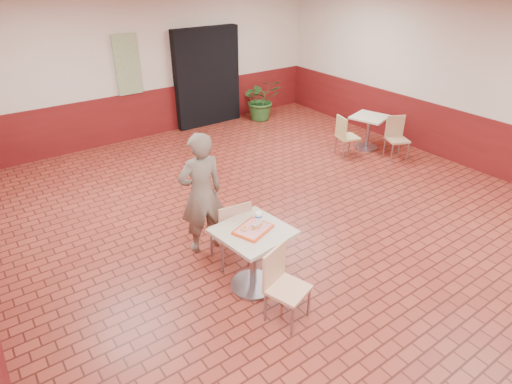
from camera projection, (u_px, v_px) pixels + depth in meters
room_shell at (313, 135)px, 5.52m from camera, size 8.01×10.01×3.01m
wainscot_band at (309, 202)px, 6.00m from camera, size 8.00×10.00×1.00m
corridor_doorway at (207, 78)px, 9.81m from camera, size 1.60×0.22×2.20m
promo_poster at (127, 65)px, 8.69m from camera, size 0.50×0.03×1.20m
main_table at (253, 249)px, 4.94m from camera, size 0.76×0.76×0.81m
chair_main_front at (282, 281)px, 4.54m from camera, size 0.50×0.50×0.86m
chair_main_back at (232, 230)px, 5.35m from camera, size 0.48×0.48×0.93m
customer at (201, 194)px, 5.50m from camera, size 0.64×0.45×1.67m
serving_tray at (253, 229)px, 4.81m from camera, size 0.41×0.32×0.03m
ring_donut at (245, 228)px, 4.78m from camera, size 0.10×0.10×0.03m
long_john_donut at (257, 225)px, 4.82m from camera, size 0.17×0.12×0.05m
paper_cup at (258, 216)px, 4.94m from camera, size 0.08×0.08×0.10m
second_table at (369, 127)px, 8.78m from camera, size 0.65×0.65×0.69m
chair_second_left at (345, 134)px, 8.42m from camera, size 0.47×0.47×0.82m
chair_second_front at (396, 135)px, 8.37m from camera, size 0.51×0.51×0.83m
potted_plant at (261, 99)px, 10.37m from camera, size 1.09×1.01×1.01m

